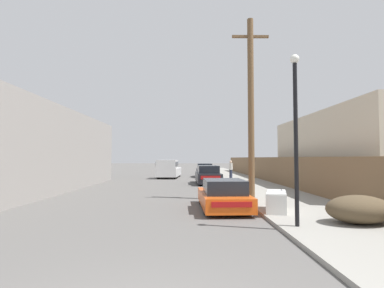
# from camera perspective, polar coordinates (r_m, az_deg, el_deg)

# --- Properties ---
(sidewalk_curb) EXTENTS (4.20, 63.00, 0.12)m
(sidewalk_curb) POSITION_cam_1_polar(r_m,az_deg,el_deg) (27.13, 9.26, -6.82)
(sidewalk_curb) COLOR gray
(sidewalk_curb) RESTS_ON ground
(discarded_fridge) EXTENTS (1.14, 1.81, 0.73)m
(discarded_fridge) POSITION_cam_1_polar(r_m,az_deg,el_deg) (11.49, 15.76, -10.43)
(discarded_fridge) COLOR silver
(discarded_fridge) RESTS_ON sidewalk_curb
(parked_sports_car_red) EXTENTS (1.87, 4.19, 1.20)m
(parked_sports_car_red) POSITION_cam_1_polar(r_m,az_deg,el_deg) (12.13, 5.97, -9.76)
(parked_sports_car_red) COLOR #E05114
(parked_sports_car_red) RESTS_ON ground
(car_parked_mid) EXTENTS (1.90, 4.69, 1.45)m
(car_parked_mid) POSITION_cam_1_polar(r_m,az_deg,el_deg) (23.82, 3.04, -5.97)
(car_parked_mid) COLOR black
(car_parked_mid) RESTS_ON ground
(car_parked_far) EXTENTS (1.78, 4.48, 1.44)m
(car_parked_far) POSITION_cam_1_polar(r_m,az_deg,el_deg) (32.36, 2.39, -5.10)
(car_parked_far) COLOR black
(car_parked_far) RESTS_ON ground
(pickup_truck) EXTENTS (2.38, 5.52, 1.84)m
(pickup_truck) POSITION_cam_1_polar(r_m,az_deg,el_deg) (30.63, -4.51, -4.78)
(pickup_truck) COLOR silver
(pickup_truck) RESTS_ON ground
(utility_pole) EXTENTS (1.80, 0.30, 8.78)m
(utility_pole) POSITION_cam_1_polar(r_m,az_deg,el_deg) (14.99, 11.16, 7.30)
(utility_pole) COLOR brown
(utility_pole) RESTS_ON sidewalk_curb
(street_lamp) EXTENTS (0.26, 0.26, 4.92)m
(street_lamp) POSITION_cam_1_polar(r_m,az_deg,el_deg) (9.08, 19.15, 3.27)
(street_lamp) COLOR black
(street_lamp) RESTS_ON sidewalk_curb
(brush_pile) EXTENTS (1.90, 1.41, 0.83)m
(brush_pile) POSITION_cam_1_polar(r_m,az_deg,el_deg) (10.25, 29.19, -10.81)
(brush_pile) COLOR brown
(brush_pile) RESTS_ON sidewalk_curb
(wooden_fence) EXTENTS (0.08, 43.66, 1.98)m
(wooden_fence) POSITION_cam_1_polar(r_m,az_deg,el_deg) (25.43, 14.42, -4.68)
(wooden_fence) COLOR brown
(wooden_fence) RESTS_ON sidewalk_curb
(building_left_block) EXTENTS (7.00, 21.33, 5.01)m
(building_left_block) POSITION_cam_1_polar(r_m,az_deg,el_deg) (20.22, -32.45, -0.94)
(building_left_block) COLOR gray
(building_left_block) RESTS_ON ground
(building_right_house) EXTENTS (6.00, 13.32, 4.74)m
(building_right_house) POSITION_cam_1_polar(r_m,az_deg,el_deg) (21.01, 29.19, -1.43)
(building_right_house) COLOR beige
(building_right_house) RESTS_ON ground
(pedestrian) EXTENTS (0.34, 0.34, 1.67)m
(pedestrian) POSITION_cam_1_polar(r_m,az_deg,el_deg) (28.54, 7.40, -4.79)
(pedestrian) COLOR #282D42
(pedestrian) RESTS_ON sidewalk_curb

